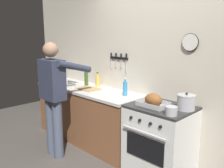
% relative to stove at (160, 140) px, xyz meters
% --- Properties ---
extents(wall_back, '(6.00, 0.13, 2.60)m').
position_rel_stove_xyz_m(wall_back, '(-0.22, 0.36, 0.85)').
color(wall_back, beige).
rests_on(wall_back, ground).
extents(counter_block, '(2.03, 0.65, 0.90)m').
position_rel_stove_xyz_m(counter_block, '(-1.43, 0.00, 0.01)').
color(counter_block, brown).
rests_on(counter_block, ground).
extents(stove, '(0.76, 0.67, 0.90)m').
position_rel_stove_xyz_m(stove, '(0.00, 0.00, 0.00)').
color(stove, white).
rests_on(stove, ground).
extents(person_cook, '(0.51, 0.63, 1.66)m').
position_rel_stove_xyz_m(person_cook, '(-1.35, -0.66, 0.50)').
color(person_cook, '#4C566B').
rests_on(person_cook, ground).
extents(roasting_pan, '(0.35, 0.26, 0.17)m').
position_rel_stove_xyz_m(roasting_pan, '(-0.05, -0.10, 0.52)').
color(roasting_pan, '#B7B7BC').
rests_on(roasting_pan, stove).
extents(stock_pot, '(0.21, 0.21, 0.21)m').
position_rel_stove_xyz_m(stock_pot, '(0.28, 0.08, 0.54)').
color(stock_pot, '#B7B7BC').
rests_on(stock_pot, stove).
extents(saucepan, '(0.13, 0.13, 0.10)m').
position_rel_stove_xyz_m(saucepan, '(0.27, -0.21, 0.50)').
color(saucepan, '#B7B7BC').
rests_on(saucepan, stove).
extents(cutting_board, '(0.36, 0.24, 0.02)m').
position_rel_stove_xyz_m(cutting_board, '(-1.34, -0.04, 0.46)').
color(cutting_board, tan).
rests_on(cutting_board, counter_block).
extents(bottle_olive_oil, '(0.06, 0.06, 0.31)m').
position_rel_stove_xyz_m(bottle_olive_oil, '(-1.53, 0.07, 0.58)').
color(bottle_olive_oil, '#385623').
rests_on(bottle_olive_oil, counter_block).
extents(bottle_dish_soap, '(0.06, 0.06, 0.25)m').
position_rel_stove_xyz_m(bottle_dish_soap, '(-0.66, 0.07, 0.56)').
color(bottle_dish_soap, '#338CCC').
rests_on(bottle_dish_soap, counter_block).
extents(bottle_cooking_oil, '(0.07, 0.07, 0.24)m').
position_rel_stove_xyz_m(bottle_cooking_oil, '(-1.39, 0.20, 0.55)').
color(bottle_cooking_oil, gold).
rests_on(bottle_cooking_oil, counter_block).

